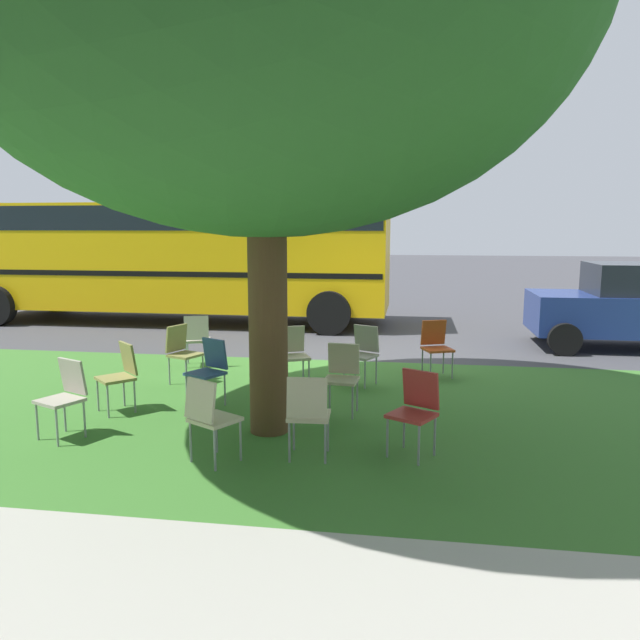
{
  "coord_description": "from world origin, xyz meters",
  "views": [
    {
      "loc": [
        -0.85,
        10.5,
        2.34
      ],
      "look_at": [
        0.63,
        0.9,
        0.83
      ],
      "focal_mm": 33.8,
      "sensor_mm": 36.0,
      "label": 1
    }
  ],
  "objects_px": {
    "chair_0": "(342,373)",
    "chair_3": "(182,349)",
    "chair_10": "(363,350)",
    "parked_car": "(634,306)",
    "chair_8": "(308,410)",
    "chair_4": "(209,367)",
    "chair_2": "(65,392)",
    "chair_1": "(121,372)",
    "chair_9": "(415,406)",
    "chair_7": "(209,414)",
    "chair_5": "(197,336)",
    "chair_6": "(436,344)",
    "school_bus": "(174,251)",
    "chair_11": "(293,351)"
  },
  "relations": [
    {
      "from": "chair_0",
      "to": "chair_3",
      "type": "xyz_separation_m",
      "value": [
        2.54,
        -1.08,
        0.0
      ]
    },
    {
      "from": "chair_10",
      "to": "parked_car",
      "type": "height_order",
      "value": "parked_car"
    },
    {
      "from": "chair_8",
      "to": "chair_4",
      "type": "bearing_deg",
      "value": -46.06
    },
    {
      "from": "chair_2",
      "to": "chair_1",
      "type": "bearing_deg",
      "value": -98.49
    },
    {
      "from": "chair_9",
      "to": "chair_7",
      "type": "bearing_deg",
      "value": 15.49
    },
    {
      "from": "chair_3",
      "to": "chair_7",
      "type": "xyz_separation_m",
      "value": [
        -1.45,
        2.95,
        0.0
      ]
    },
    {
      "from": "chair_7",
      "to": "parked_car",
      "type": "bearing_deg",
      "value": -132.42
    },
    {
      "from": "chair_1",
      "to": "chair_5",
      "type": "xyz_separation_m",
      "value": [
        -0.09,
        -2.52,
        0.0
      ]
    },
    {
      "from": "chair_0",
      "to": "chair_6",
      "type": "xyz_separation_m",
      "value": [
        -1.24,
        -2.12,
        0.0
      ]
    },
    {
      "from": "chair_5",
      "to": "school_bus",
      "type": "height_order",
      "value": "school_bus"
    },
    {
      "from": "chair_0",
      "to": "chair_7",
      "type": "relative_size",
      "value": 1.0
    },
    {
      "from": "chair_0",
      "to": "parked_car",
      "type": "xyz_separation_m",
      "value": [
        -5.07,
        -4.88,
        0.32
      ]
    },
    {
      "from": "parked_car",
      "to": "school_bus",
      "type": "relative_size",
      "value": 0.36
    },
    {
      "from": "chair_7",
      "to": "chair_8",
      "type": "height_order",
      "value": "same"
    },
    {
      "from": "chair_0",
      "to": "chair_5",
      "type": "height_order",
      "value": "same"
    },
    {
      "from": "chair_4",
      "to": "chair_8",
      "type": "distance_m",
      "value": 2.32
    },
    {
      "from": "chair_5",
      "to": "chair_9",
      "type": "xyz_separation_m",
      "value": [
        -3.61,
        3.46,
        0.0
      ]
    },
    {
      "from": "chair_7",
      "to": "chair_8",
      "type": "xyz_separation_m",
      "value": [
        -0.95,
        -0.25,
        0.0
      ]
    },
    {
      "from": "parked_car",
      "to": "chair_3",
      "type": "bearing_deg",
      "value": 26.52
    },
    {
      "from": "chair_2",
      "to": "chair_9",
      "type": "bearing_deg",
      "value": -179.09
    },
    {
      "from": "chair_5",
      "to": "chair_8",
      "type": "xyz_separation_m",
      "value": [
        -2.55,
        3.76,
        0.0
      ]
    },
    {
      "from": "chair_0",
      "to": "chair_1",
      "type": "xyz_separation_m",
      "value": [
        2.79,
        0.37,
        0.0
      ]
    },
    {
      "from": "chair_0",
      "to": "chair_7",
      "type": "xyz_separation_m",
      "value": [
        1.1,
        1.87,
        0.0
      ]
    },
    {
      "from": "chair_5",
      "to": "chair_6",
      "type": "relative_size",
      "value": 1.0
    },
    {
      "from": "chair_1",
      "to": "chair_5",
      "type": "relative_size",
      "value": 1.0
    },
    {
      "from": "chair_5",
      "to": "chair_8",
      "type": "height_order",
      "value": "same"
    },
    {
      "from": "chair_11",
      "to": "chair_1",
      "type": "bearing_deg",
      "value": 39.55
    },
    {
      "from": "chair_0",
      "to": "chair_3",
      "type": "bearing_deg",
      "value": -23.07
    },
    {
      "from": "chair_7",
      "to": "chair_1",
      "type": "bearing_deg",
      "value": -41.55
    },
    {
      "from": "school_bus",
      "to": "chair_11",
      "type": "bearing_deg",
      "value": 126.27
    },
    {
      "from": "chair_4",
      "to": "chair_7",
      "type": "bearing_deg",
      "value": 109.05
    },
    {
      "from": "chair_2",
      "to": "chair_4",
      "type": "height_order",
      "value": "same"
    },
    {
      "from": "chair_0",
      "to": "chair_9",
      "type": "bearing_deg",
      "value": 124.81
    },
    {
      "from": "chair_2",
      "to": "chair_8",
      "type": "bearing_deg",
      "value": 175.06
    },
    {
      "from": "chair_2",
      "to": "chair_10",
      "type": "relative_size",
      "value": 1.0
    },
    {
      "from": "chair_0",
      "to": "chair_2",
      "type": "relative_size",
      "value": 1.0
    },
    {
      "from": "chair_3",
      "to": "chair_7",
      "type": "distance_m",
      "value": 3.28
    },
    {
      "from": "chair_7",
      "to": "chair_9",
      "type": "distance_m",
      "value": 2.09
    },
    {
      "from": "chair_1",
      "to": "chair_7",
      "type": "height_order",
      "value": "same"
    },
    {
      "from": "chair_2",
      "to": "chair_8",
      "type": "xyz_separation_m",
      "value": [
        -2.79,
        0.24,
        0.0
      ]
    },
    {
      "from": "chair_8",
      "to": "chair_10",
      "type": "bearing_deg",
      "value": -95.49
    },
    {
      "from": "chair_10",
      "to": "chair_8",
      "type": "bearing_deg",
      "value": 84.51
    },
    {
      "from": "chair_7",
      "to": "chair_10",
      "type": "bearing_deg",
      "value": -110.51
    },
    {
      "from": "chair_2",
      "to": "parked_car",
      "type": "distance_m",
      "value": 10.16
    },
    {
      "from": "chair_3",
      "to": "chair_6",
      "type": "height_order",
      "value": "same"
    },
    {
      "from": "chair_7",
      "to": "chair_11",
      "type": "bearing_deg",
      "value": -94.19
    },
    {
      "from": "chair_1",
      "to": "school_bus",
      "type": "xyz_separation_m",
      "value": [
        2.14,
        -7.1,
        1.24
      ]
    },
    {
      "from": "chair_5",
      "to": "chair_9",
      "type": "distance_m",
      "value": 5.0
    },
    {
      "from": "chair_11",
      "to": "chair_8",
      "type": "bearing_deg",
      "value": 104.31
    },
    {
      "from": "chair_2",
      "to": "chair_3",
      "type": "distance_m",
      "value": 2.49
    }
  ]
}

